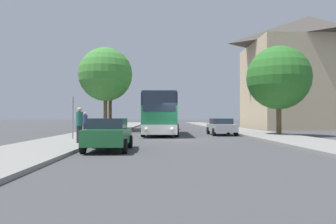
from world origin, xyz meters
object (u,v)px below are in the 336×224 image
Objects in this scene: pedestrian_waiting_far at (79,125)px; bus_middle at (158,114)px; parked_car_left_curb at (108,134)px; tree_left_near at (106,74)px; pedestrian_waiting_near at (85,123)px; tree_right_near at (279,78)px; bus_stop_sign at (73,112)px; tree_left_far at (110,78)px; parked_car_right_near at (221,126)px; bus_front at (161,113)px.

bus_middle is at bearing -31.70° from pedestrian_waiting_far.
tree_left_near is (-3.41, 19.73, 5.22)m from parked_car_left_curb.
pedestrian_waiting_near reaches higher than parked_car_left_curb.
parked_car_left_curb is at bearing -165.84° from pedestrian_waiting_far.
tree_right_near reaches higher than pedestrian_waiting_near.
bus_middle is 22.84m from bus_stop_sign.
tree_left_far is at bearing -18.07° from pedestrian_waiting_far.
tree_left_near is 17.57m from tree_right_near.
tree_left_near reaches higher than parked_car_right_near.
pedestrian_waiting_far is (1.47, -7.77, 0.07)m from pedestrian_waiting_near.
bus_middle reaches higher than bus_front.
tree_right_near is at bearing 19.17° from bus_stop_sign.
tree_left_far is (-0.61, 19.48, 4.52)m from bus_stop_sign.
bus_middle is 1.21× the size of tree_left_far.
bus_middle reaches higher than pedestrian_waiting_near.
bus_middle is at bearing 24.53° from pedestrian_waiting_near.
parked_car_left_curb is at bearing -120.03° from pedestrian_waiting_near.
tree_left_far reaches higher than bus_front.
parked_car_right_near is 1.64× the size of bus_stop_sign.
pedestrian_waiting_far is (-9.41, -9.91, 0.37)m from parked_car_right_near.
pedestrian_waiting_far is at bearing -148.27° from tree_right_near.
tree_left_far is at bearing 93.64° from tree_left_near.
bus_middle is 5.64× the size of pedestrian_waiting_far.
tree_left_far is (-0.37, 15.01, 5.29)m from pedestrian_waiting_near.
tree_right_near is at bearing -61.02° from bus_middle.
pedestrian_waiting_near is at bearing -177.23° from tree_right_near.
bus_stop_sign is at bearing -125.71° from bus_front.
tree_right_near is (13.76, 8.51, 3.54)m from pedestrian_waiting_far.
tree_left_near is at bearing 41.86° from pedestrian_waiting_near.
pedestrian_waiting_far is at bearing -99.75° from bus_middle.
tree_right_near is at bearing -11.68° from bus_front.
parked_car_left_curb is 0.56× the size of tree_right_near.
tree_left_near is (-0.01, 9.38, 4.95)m from pedestrian_waiting_near.
bus_middle is 16.54m from parked_car_right_near.
tree_left_far is at bearing -155.73° from bus_middle.
parked_car_right_near is at bearing -71.78° from bus_middle.
pedestrian_waiting_near is at bearing -88.59° from tree_left_far.
parked_car_left_curb is 20.70m from tree_left_near.
tree_left_near is 5.65m from tree_left_far.
tree_left_far is (-6.15, 12.11, 4.52)m from bus_front.
bus_stop_sign is 0.38× the size of tree_right_near.
tree_left_near reaches higher than pedestrian_waiting_far.
parked_car_left_curb is 16.67m from tree_right_near.
pedestrian_waiting_far is 0.21× the size of tree_left_far.
bus_middle is 6.05× the size of pedestrian_waiting_near.
tree_right_near reaches higher than parked_car_right_near.
parked_car_right_near is at bearing -48.85° from tree_left_far.
bus_stop_sign reaches higher than parked_car_left_curb.
tree_left_near reaches higher than bus_front.
tree_left_far is 1.24× the size of tree_right_near.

